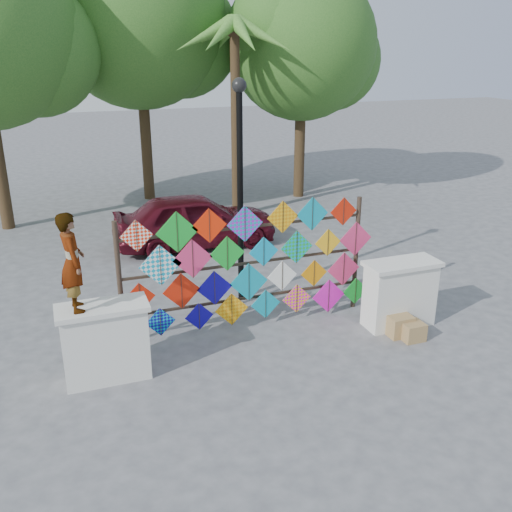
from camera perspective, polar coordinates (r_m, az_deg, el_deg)
name	(u,v)px	position (r m, az deg, el deg)	size (l,w,h in m)	color
ground	(261,343)	(10.33, 0.55, -8.73)	(80.00, 80.00, 0.00)	gray
parapet_left	(105,342)	(9.34, -14.83, -8.30)	(1.40, 0.65, 1.28)	white
parapet_right	(400,293)	(11.04, 14.18, -3.63)	(1.40, 0.65, 1.28)	white
kite_rack	(251,265)	(10.45, -0.51, -0.92)	(4.90, 0.24, 2.40)	#32251C
tree_mid	(141,19)	(19.76, -11.41, 22.18)	(6.30, 5.60, 8.61)	#43321C
tree_east	(304,46)	(19.79, 4.86, 20.19)	(5.40, 4.80, 7.42)	#43321C
palm_tree	(235,48)	(17.31, -2.14, 20.11)	(3.62, 3.62, 5.83)	#43321C
vendor_woman	(72,262)	(8.76, -17.91, -0.59)	(0.55, 0.36, 1.52)	#99999E
sedan	(195,220)	(15.03, -6.12, 3.59)	(1.69, 4.20, 1.43)	#4E0D19
lamppost	(240,172)	(11.26, -1.61, 8.40)	(0.28, 0.28, 4.46)	black
cardboard_box_near	(399,325)	(10.85, 14.10, -6.72)	(0.44, 0.39, 0.39)	#9C774B
cardboard_box_far	(412,331)	(10.76, 15.35, -7.25)	(0.39, 0.36, 0.33)	#9C774B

